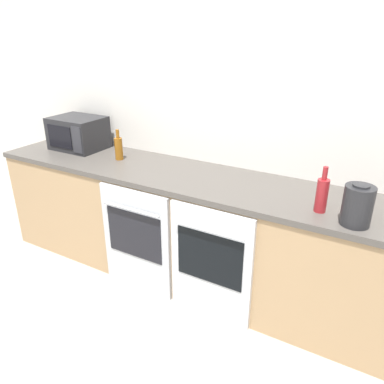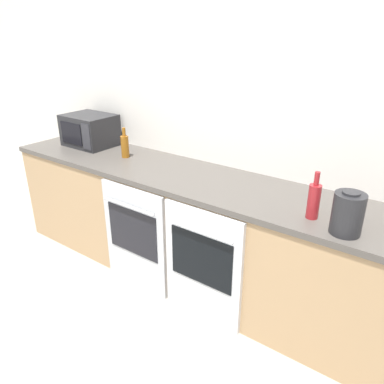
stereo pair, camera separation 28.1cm
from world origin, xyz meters
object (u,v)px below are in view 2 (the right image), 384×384
at_px(bottle_amber, 125,146).
at_px(kettle, 348,213).
at_px(oven_right, 203,266).
at_px(bottle_red, 314,200).
at_px(oven_left, 135,238).
at_px(microwave, 90,130).

distance_m(bottle_amber, kettle, 1.88).
height_order(oven_right, kettle, kettle).
height_order(bottle_red, bottle_amber, bottle_red).
height_order(bottle_red, kettle, bottle_red).
xyz_separation_m(oven_right, bottle_amber, (-1.04, 0.37, 0.57)).
height_order(oven_left, oven_right, same).
bearing_deg(microwave, oven_left, -25.07).
distance_m(oven_left, oven_right, 0.63).
height_order(oven_left, kettle, kettle).
relative_size(oven_right, microwave, 1.87).
bearing_deg(bottle_red, oven_left, -170.71).
relative_size(oven_left, oven_right, 1.00).
bearing_deg(oven_right, kettle, 9.23).
bearing_deg(oven_left, bottle_amber, 138.69).
distance_m(oven_left, microwave, 1.20).
xyz_separation_m(oven_right, kettle, (0.82, 0.13, 0.58)).
relative_size(bottle_amber, kettle, 1.06).
bearing_deg(oven_right, oven_left, 180.00).
bearing_deg(microwave, kettle, -7.32).
bearing_deg(bottle_red, kettle, -19.18).
height_order(oven_right, microwave, microwave).
xyz_separation_m(bottle_red, kettle, (0.20, -0.07, 0.01)).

